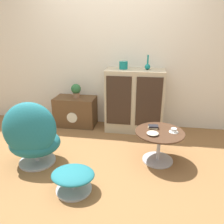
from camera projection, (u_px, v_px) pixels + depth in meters
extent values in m
plane|color=olive|center=(94.00, 164.00, 2.73)|extent=(12.00, 12.00, 0.00)
cube|color=silver|center=(112.00, 48.00, 3.55)|extent=(6.40, 0.06, 2.60)
cube|color=tan|center=(134.00, 101.00, 3.53)|extent=(0.91, 0.44, 1.01)
cube|color=#332319|center=(119.00, 101.00, 3.34)|extent=(0.38, 0.01, 0.77)
cube|color=#332319|center=(149.00, 103.00, 3.27)|extent=(0.38, 0.01, 0.77)
cube|color=brown|center=(76.00, 111.00, 3.80)|extent=(0.69, 0.40, 0.50)
cylinder|color=beige|center=(72.00, 118.00, 3.62)|extent=(0.18, 0.01, 0.18)
cylinder|color=#B7B7BC|center=(38.00, 161.00, 2.77)|extent=(0.45, 0.45, 0.02)
cylinder|color=#B7B7BC|center=(37.00, 157.00, 2.75)|extent=(0.06, 0.06, 0.10)
ellipsoid|color=#1E6B75|center=(35.00, 143.00, 2.68)|extent=(0.70, 0.62, 0.29)
ellipsoid|color=#1E6B75|center=(29.00, 129.00, 2.49)|extent=(0.68, 0.49, 0.66)
cylinder|color=#B7B7BC|center=(74.00, 189.00, 2.28)|extent=(0.37, 0.37, 0.02)
cylinder|color=#B7B7BC|center=(74.00, 183.00, 2.26)|extent=(0.04, 0.04, 0.12)
ellipsoid|color=#1E6B75|center=(73.00, 175.00, 2.22)|extent=(0.45, 0.38, 0.09)
cylinder|color=#B7B7BC|center=(157.00, 160.00, 2.80)|extent=(0.38, 0.38, 0.02)
cylinder|color=#B7B7BC|center=(159.00, 146.00, 2.73)|extent=(0.04, 0.04, 0.37)
cylinder|color=#472D1E|center=(160.00, 132.00, 2.67)|extent=(0.60, 0.60, 0.02)
cylinder|color=#147A75|center=(123.00, 65.00, 3.37)|extent=(0.13, 0.13, 0.12)
ellipsoid|color=#147A75|center=(147.00, 67.00, 3.32)|extent=(0.08, 0.08, 0.08)
cylinder|color=#147A75|center=(148.00, 60.00, 3.28)|extent=(0.03, 0.03, 0.14)
cylinder|color=#996B4C|center=(76.00, 95.00, 3.69)|extent=(0.11, 0.11, 0.08)
sphere|color=#2D6638|center=(76.00, 89.00, 3.65)|extent=(0.16, 0.16, 0.16)
cylinder|color=white|center=(174.00, 132.00, 2.64)|extent=(0.11, 0.11, 0.01)
cylinder|color=white|center=(174.00, 130.00, 2.64)|extent=(0.07, 0.07, 0.05)
cube|color=beige|center=(153.00, 127.00, 2.75)|extent=(0.13, 0.09, 0.02)
cube|color=black|center=(153.00, 126.00, 2.74)|extent=(0.12, 0.09, 0.02)
ellipsoid|color=beige|center=(153.00, 133.00, 2.57)|extent=(0.14, 0.14, 0.04)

